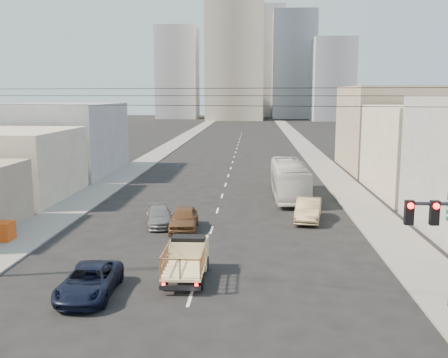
# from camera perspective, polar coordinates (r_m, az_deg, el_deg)

# --- Properties ---
(ground) EXTENTS (420.00, 420.00, 0.00)m
(ground) POSITION_cam_1_polar(r_m,az_deg,el_deg) (22.35, -4.33, -14.73)
(ground) COLOR black
(ground) RESTS_ON ground
(sidewalk_left) EXTENTS (3.50, 180.00, 0.12)m
(sidewalk_left) POSITION_cam_1_polar(r_m,az_deg,el_deg) (91.85, -5.92, 3.53)
(sidewalk_left) COLOR slate
(sidewalk_left) RESTS_ON ground
(sidewalk_right) EXTENTS (3.50, 180.00, 0.12)m
(sidewalk_right) POSITION_cam_1_polar(r_m,az_deg,el_deg) (91.14, 8.86, 3.43)
(sidewalk_right) COLOR slate
(sidewalk_right) RESTS_ON ground
(lane_dashes) EXTENTS (0.15, 104.00, 0.01)m
(lane_dashes) POSITION_cam_1_polar(r_m,az_deg,el_deg) (73.85, 1.03, 2.16)
(lane_dashes) COLOR silver
(lane_dashes) RESTS_ON ground
(flatbed_pickup) EXTENTS (1.95, 4.41, 1.90)m
(flatbed_pickup) POSITION_cam_1_polar(r_m,az_deg,el_deg) (26.33, -4.10, -8.42)
(flatbed_pickup) COLOR beige
(flatbed_pickup) RESTS_ON ground
(navy_pickup) EXTENTS (2.38, 4.94, 1.36)m
(navy_pickup) POSITION_cam_1_polar(r_m,az_deg,el_deg) (24.92, -14.46, -10.75)
(navy_pickup) COLOR black
(navy_pickup) RESTS_ON ground
(city_bus) EXTENTS (2.88, 11.55, 3.20)m
(city_bus) POSITION_cam_1_polar(r_m,az_deg,el_deg) (46.75, 7.12, -0.05)
(city_bus) COLOR silver
(city_bus) RESTS_ON ground
(sedan_brown) EXTENTS (2.12, 4.69, 1.56)m
(sedan_brown) POSITION_cam_1_polar(r_m,az_deg,el_deg) (35.45, -4.39, -4.33)
(sedan_brown) COLOR brown
(sedan_brown) RESTS_ON ground
(sedan_tan) EXTENTS (2.44, 5.06, 1.60)m
(sedan_tan) POSITION_cam_1_polar(r_m,az_deg,el_deg) (38.40, 9.16, -3.34)
(sedan_tan) COLOR #9B855B
(sedan_tan) RESTS_ON ground
(sedan_grey) EXTENTS (2.68, 4.61, 1.26)m
(sedan_grey) POSITION_cam_1_polar(r_m,az_deg,el_deg) (36.89, -7.04, -4.08)
(sedan_grey) COLOR slate
(sedan_grey) RESTS_ON ground
(overhead_wires) EXTENTS (23.01, 5.02, 0.72)m
(overhead_wires) POSITION_cam_1_polar(r_m,az_deg,el_deg) (21.92, -4.10, 8.94)
(overhead_wires) COLOR black
(overhead_wires) RESTS_ON ground
(bldg_right_mid) EXTENTS (11.00, 14.00, 8.00)m
(bldg_right_mid) POSITION_cam_1_polar(r_m,az_deg,el_deg) (51.31, 22.25, 2.86)
(bldg_right_mid) COLOR #B5A891
(bldg_right_mid) RESTS_ON ground
(bldg_right_far) EXTENTS (12.00, 16.00, 10.00)m
(bldg_right_far) POSITION_cam_1_polar(r_m,az_deg,el_deg) (66.64, 18.26, 5.25)
(bldg_right_far) COLOR gray
(bldg_right_far) RESTS_ON ground
(bldg_left_mid) EXTENTS (11.00, 12.00, 6.00)m
(bldg_left_mid) POSITION_cam_1_polar(r_m,az_deg,el_deg) (49.68, -22.82, 1.48)
(bldg_left_mid) COLOR #B5A891
(bldg_left_mid) RESTS_ON ground
(bldg_left_far) EXTENTS (12.00, 16.00, 8.00)m
(bldg_left_far) POSITION_cam_1_polar(r_m,az_deg,el_deg) (63.49, -17.39, 4.21)
(bldg_left_far) COLOR gray
(bldg_left_far) RESTS_ON ground
(high_rise_tower) EXTENTS (20.00, 20.00, 60.00)m
(high_rise_tower) POSITION_cam_1_polar(r_m,az_deg,el_deg) (191.51, 1.21, 15.48)
(high_rise_tower) COLOR gray
(high_rise_tower) RESTS_ON ground
(midrise_ne) EXTENTS (16.00, 16.00, 40.00)m
(midrise_ne) POSITION_cam_1_polar(r_m,az_deg,el_deg) (206.10, 7.61, 12.17)
(midrise_ne) COLOR gray
(midrise_ne) RESTS_ON ground
(midrise_nw) EXTENTS (15.00, 15.00, 34.00)m
(midrise_nw) POSITION_cam_1_polar(r_m,az_deg,el_deg) (202.46, -5.07, 11.41)
(midrise_nw) COLOR gray
(midrise_nw) RESTS_ON ground
(midrise_back) EXTENTS (18.00, 18.00, 44.00)m
(midrise_back) POSITION_cam_1_polar(r_m,az_deg,el_deg) (220.65, 4.14, 12.54)
(midrise_back) COLOR gray
(midrise_back) RESTS_ON ground
(midrise_east) EXTENTS (14.00, 14.00, 28.00)m
(midrise_east) POSITION_cam_1_polar(r_m,az_deg,el_deg) (187.30, 11.77, 10.52)
(midrise_east) COLOR gray
(midrise_east) RESTS_ON ground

